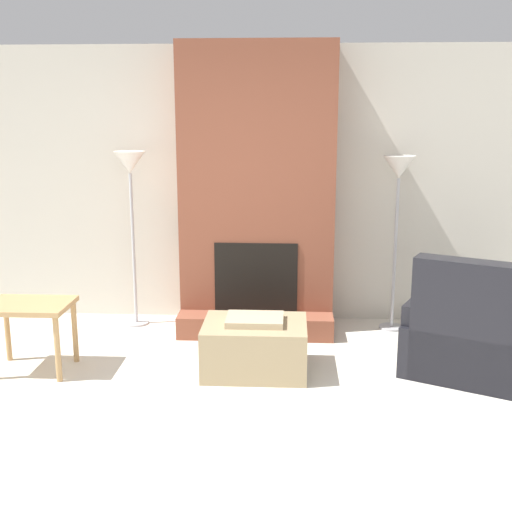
{
  "coord_description": "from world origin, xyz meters",
  "views": [
    {
      "loc": [
        0.31,
        -3.25,
        2.01
      ],
      "look_at": [
        0.0,
        2.38,
        0.72
      ],
      "focal_mm": 45.0,
      "sensor_mm": 36.0,
      "label": 1
    }
  ],
  "objects": [
    {
      "name": "ground_plane",
      "position": [
        0.0,
        0.0,
        0.0
      ],
      "size": [
        24.0,
        24.0,
        0.0
      ],
      "primitive_type": "plane",
      "color": "beige"
    },
    {
      "name": "wall_back",
      "position": [
        0.0,
        2.86,
        1.3
      ],
      "size": [
        7.2,
        0.06,
        2.6
      ],
      "primitive_type": "cube",
      "color": "beige",
      "rests_on": "ground_plane"
    },
    {
      "name": "fireplace",
      "position": [
        0.0,
        2.59,
        1.24
      ],
      "size": [
        1.4,
        0.72,
        2.6
      ],
      "color": "brown",
      "rests_on": "ground_plane"
    },
    {
      "name": "ottoman",
      "position": [
        0.04,
        1.47,
        0.21
      ],
      "size": [
        0.8,
        0.61,
        0.45
      ],
      "color": "#998460",
      "rests_on": "ground_plane"
    },
    {
      "name": "armchair",
      "position": [
        1.74,
        1.57,
        0.28
      ],
      "size": [
        1.29,
        1.33,
        0.96
      ],
      "rotation": [
        0.0,
        0.0,
        2.69
      ],
      "color": "black",
      "rests_on": "ground_plane"
    },
    {
      "name": "side_table",
      "position": [
        -1.71,
        1.39,
        0.47
      ],
      "size": [
        0.64,
        0.47,
        0.55
      ],
      "color": "tan",
      "rests_on": "ground_plane"
    },
    {
      "name": "floor_lamp_left",
      "position": [
        -1.16,
        2.56,
        1.41
      ],
      "size": [
        0.29,
        0.29,
        1.64
      ],
      "color": "#ADADB2",
      "rests_on": "ground_plane"
    },
    {
      "name": "floor_lamp_right",
      "position": [
        1.27,
        2.56,
        1.38
      ],
      "size": [
        0.29,
        0.29,
        1.61
      ],
      "color": "#ADADB2",
      "rests_on": "ground_plane"
    }
  ]
}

